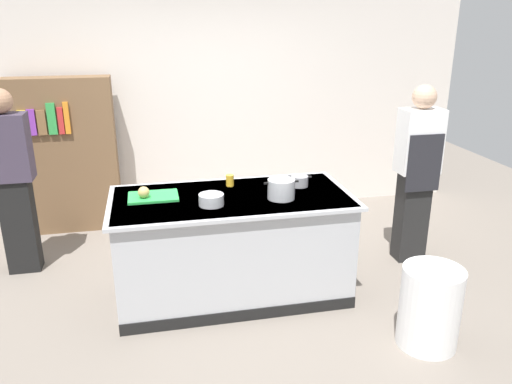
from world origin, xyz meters
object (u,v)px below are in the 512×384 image
Objects in this scene: sauce_pan at (300,181)px; person_chef at (417,171)px; bookshelf at (65,156)px; stock_pot at (281,189)px; trash_bin at (430,307)px; onion at (144,192)px; person_guest at (12,179)px; mixing_bowl at (211,200)px; juice_cup at (230,180)px.

person_chef is at bearing 7.80° from sauce_pan.
sauce_pan is 2.73m from bookshelf.
sauce_pan is (0.24, 0.27, -0.03)m from stock_pot.
stock_pot is 0.47× the size of trash_bin.
person_guest is at bearing 145.70° from onion.
sauce_pan is 1.09× the size of mixing_bowl.
trash_bin is at bearing -44.95° from bookshelf.
onion is at bearing 170.00° from stock_pot.
person_chef is at bearing 91.05° from person_guest.
juice_cup is 0.16× the size of trash_bin.
person_chef is (1.80, 0.03, -0.04)m from juice_cup.
onion reaches higher than juice_cup.
person_chef is (2.53, 0.24, -0.05)m from onion.
person_chef reaches higher than onion.
juice_cup is at bearing 82.45° from person_guest.
mixing_bowl is 1.97× the size of juice_cup.
bookshelf is (0.32, 0.95, -0.06)m from person_guest.
juice_cup is (-0.59, 0.13, 0.00)m from sauce_pan.
sauce_pan is 0.12× the size of person_chef.
juice_cup is 0.06× the size of person_guest.
sauce_pan is at bearing 111.43° from person_chef.
sauce_pan is at bearing -37.56° from bookshelf.
juice_cup is at bearing 104.62° from person_chef.
onion is 1.32m from sauce_pan.
onion is 2.34m from trash_bin.
person_guest is 1.00m from bookshelf.
sauce_pan is at bearing 20.42° from mixing_bowl.
sauce_pan is 0.60m from juice_cup.
onion is 0.05× the size of person_chef.
person_chef is at bearing 13.03° from mixing_bowl.
onion is 0.33× the size of stock_pot.
person_guest is (-2.25, 0.98, -0.07)m from stock_pot.
bookshelf is at bearing 79.64° from person_chef.
person_chef is 1.00× the size of person_guest.
juice_cup is at bearing 63.29° from mixing_bowl.
bookshelf is (-1.58, 1.53, -0.10)m from juice_cup.
mixing_bowl is at bearing -159.58° from sauce_pan.
trash_bin is (1.24, -1.28, -0.64)m from juice_cup.
juice_cup is 1.98m from person_guest.
sauce_pan is 0.86m from mixing_bowl.
mixing_bowl is 0.49m from juice_cup.
onion is 0.44× the size of sauce_pan.
person_chef is 3.69m from bookshelf.
stock_pot is at bearing -131.50° from sauce_pan.
mixing_bowl is 0.11× the size of person_guest.
juice_cup is at bearing -44.17° from bookshelf.
stock_pot is at bearing -48.57° from juice_cup.
mixing_bowl is 2.39m from bookshelf.
person_guest is at bearing 149.26° from trash_bin.
onion is at bearing 109.06° from person_chef.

